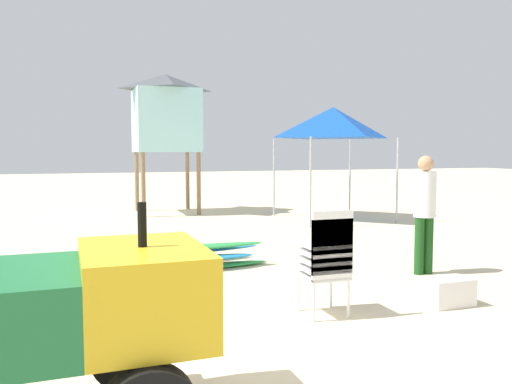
{
  "coord_description": "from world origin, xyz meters",
  "views": [
    {
      "loc": [
        -1.02,
        -4.46,
        1.84
      ],
      "look_at": [
        1.43,
        2.61,
        1.25
      ],
      "focal_mm": 36.85,
      "sensor_mm": 36.0,
      "label": 1
    }
  ],
  "objects_px": {
    "popup_canopy": "(333,123)",
    "lifeguard_tower": "(166,113)",
    "lifeguard_near_right": "(425,206)",
    "cooler_box": "(448,292)",
    "stacked_plastic_chairs": "(327,255)",
    "surfboard_pile": "(192,257)",
    "utility_cart": "(12,321)"
  },
  "relations": [
    {
      "from": "popup_canopy",
      "to": "lifeguard_tower",
      "type": "relative_size",
      "value": 0.74
    },
    {
      "from": "popup_canopy",
      "to": "lifeguard_tower",
      "type": "bearing_deg",
      "value": 143.83
    },
    {
      "from": "utility_cart",
      "to": "stacked_plastic_chairs",
      "type": "bearing_deg",
      "value": 28.33
    },
    {
      "from": "surfboard_pile",
      "to": "lifeguard_tower",
      "type": "height_order",
      "value": "lifeguard_tower"
    },
    {
      "from": "stacked_plastic_chairs",
      "to": "cooler_box",
      "type": "distance_m",
      "value": 1.66
    },
    {
      "from": "lifeguard_near_right",
      "to": "popup_canopy",
      "type": "relative_size",
      "value": 0.59
    },
    {
      "from": "utility_cart",
      "to": "lifeguard_near_right",
      "type": "relative_size",
      "value": 1.45
    },
    {
      "from": "utility_cart",
      "to": "cooler_box",
      "type": "relative_size",
      "value": 4.68
    },
    {
      "from": "stacked_plastic_chairs",
      "to": "cooler_box",
      "type": "height_order",
      "value": "stacked_plastic_chairs"
    },
    {
      "from": "surfboard_pile",
      "to": "lifeguard_tower",
      "type": "xyz_separation_m",
      "value": [
        0.89,
        7.59,
        2.74
      ]
    },
    {
      "from": "popup_canopy",
      "to": "lifeguard_tower",
      "type": "height_order",
      "value": "lifeguard_tower"
    },
    {
      "from": "lifeguard_near_right",
      "to": "cooler_box",
      "type": "xyz_separation_m",
      "value": [
        -0.73,
        -1.44,
        -0.86
      ]
    },
    {
      "from": "utility_cart",
      "to": "surfboard_pile",
      "type": "relative_size",
      "value": 1.02
    },
    {
      "from": "utility_cart",
      "to": "lifeguard_tower",
      "type": "distance_m",
      "value": 12.49
    },
    {
      "from": "popup_canopy",
      "to": "lifeguard_tower",
      "type": "xyz_separation_m",
      "value": [
        -3.95,
        2.89,
        0.36
      ]
    },
    {
      "from": "utility_cart",
      "to": "lifeguard_tower",
      "type": "bearing_deg",
      "value": 76.06
    },
    {
      "from": "lifeguard_tower",
      "to": "stacked_plastic_chairs",
      "type": "bearing_deg",
      "value": -89.84
    },
    {
      "from": "stacked_plastic_chairs",
      "to": "surfboard_pile",
      "type": "distance_m",
      "value": 2.93
    },
    {
      "from": "surfboard_pile",
      "to": "popup_canopy",
      "type": "distance_m",
      "value": 7.15
    },
    {
      "from": "popup_canopy",
      "to": "utility_cart",
      "type": "bearing_deg",
      "value": -127.35
    },
    {
      "from": "lifeguard_near_right",
      "to": "cooler_box",
      "type": "distance_m",
      "value": 1.83
    },
    {
      "from": "cooler_box",
      "to": "popup_canopy",
      "type": "bearing_deg",
      "value": 72.66
    },
    {
      "from": "lifeguard_tower",
      "to": "cooler_box",
      "type": "bearing_deg",
      "value": -81.29
    },
    {
      "from": "lifeguard_near_right",
      "to": "popup_canopy",
      "type": "bearing_deg",
      "value": 75.04
    },
    {
      "from": "stacked_plastic_chairs",
      "to": "surfboard_pile",
      "type": "bearing_deg",
      "value": 108.53
    },
    {
      "from": "stacked_plastic_chairs",
      "to": "surfboard_pile",
      "type": "xyz_separation_m",
      "value": [
        -0.92,
        2.74,
        -0.5
      ]
    },
    {
      "from": "cooler_box",
      "to": "stacked_plastic_chairs",
      "type": "bearing_deg",
      "value": 176.86
    },
    {
      "from": "surfboard_pile",
      "to": "cooler_box",
      "type": "bearing_deg",
      "value": -48.67
    },
    {
      "from": "popup_canopy",
      "to": "cooler_box",
      "type": "xyz_separation_m",
      "value": [
        -2.35,
        -7.53,
        -2.41
      ]
    },
    {
      "from": "surfboard_pile",
      "to": "lifeguard_near_right",
      "type": "height_order",
      "value": "lifeguard_near_right"
    },
    {
      "from": "surfboard_pile",
      "to": "popup_canopy",
      "type": "height_order",
      "value": "popup_canopy"
    },
    {
      "from": "stacked_plastic_chairs",
      "to": "cooler_box",
      "type": "bearing_deg",
      "value": -3.14
    }
  ]
}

